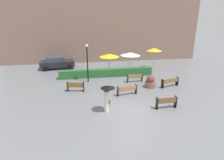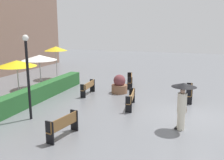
{
  "view_description": "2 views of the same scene",
  "coord_description": "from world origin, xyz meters",
  "px_view_note": "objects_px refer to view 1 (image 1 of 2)",
  "views": [
    {
      "loc": [
        -3.38,
        -12.07,
        6.72
      ],
      "look_at": [
        -0.6,
        4.75,
        0.83
      ],
      "focal_mm": 31.1,
      "sensor_mm": 36.0,
      "label": 1
    },
    {
      "loc": [
        -11.89,
        -0.17,
        4.23
      ],
      "look_at": [
        0.07,
        3.95,
        1.5
      ],
      "focal_mm": 39.99,
      "sensor_mm": 36.0,
      "label": 2
    }
  ],
  "objects_px": {
    "patio_umbrella_white": "(130,54)",
    "bench_far_right": "(170,82)",
    "bench_back_row": "(135,77)",
    "pedestrian_with_umbrella": "(107,95)",
    "bench_far_left": "(76,86)",
    "patio_umbrella_yellow_far": "(154,50)",
    "bench_near_right": "(167,102)",
    "planter_pot": "(150,82)",
    "patio_umbrella_yellow": "(109,55)",
    "parked_car": "(57,62)",
    "lamp_post": "(87,59)",
    "bench_mid_center": "(127,89)"
  },
  "relations": [
    {
      "from": "patio_umbrella_white",
      "to": "bench_far_right",
      "type": "bearing_deg",
      "value": -66.68
    },
    {
      "from": "bench_back_row",
      "to": "pedestrian_with_umbrella",
      "type": "bearing_deg",
      "value": -122.09
    },
    {
      "from": "bench_far_left",
      "to": "patio_umbrella_yellow_far",
      "type": "xyz_separation_m",
      "value": [
        9.64,
        6.14,
        1.94
      ]
    },
    {
      "from": "bench_far_left",
      "to": "bench_near_right",
      "type": "xyz_separation_m",
      "value": [
        6.68,
        -4.44,
        0.01
      ]
    },
    {
      "from": "bench_near_right",
      "to": "planter_pot",
      "type": "xyz_separation_m",
      "value": [
        0.34,
        4.37,
        -0.02
      ]
    },
    {
      "from": "bench_back_row",
      "to": "bench_near_right",
      "type": "relative_size",
      "value": 1.03
    },
    {
      "from": "bench_far_left",
      "to": "pedestrian_with_umbrella",
      "type": "relative_size",
      "value": 0.8
    },
    {
      "from": "bench_far_right",
      "to": "patio_umbrella_yellow",
      "type": "bearing_deg",
      "value": 132.57
    },
    {
      "from": "patio_umbrella_white",
      "to": "parked_car",
      "type": "height_order",
      "value": "patio_umbrella_white"
    },
    {
      "from": "bench_far_left",
      "to": "parked_car",
      "type": "xyz_separation_m",
      "value": [
        -2.42,
        8.14,
        0.3
      ]
    },
    {
      "from": "bench_far_left",
      "to": "patio_umbrella_yellow",
      "type": "relative_size",
      "value": 0.69
    },
    {
      "from": "bench_back_row",
      "to": "bench_far_left",
      "type": "bearing_deg",
      "value": -164.58
    },
    {
      "from": "planter_pot",
      "to": "patio_umbrella_yellow",
      "type": "xyz_separation_m",
      "value": [
        -3.16,
        5.29,
        1.6
      ]
    },
    {
      "from": "patio_umbrella_yellow",
      "to": "patio_umbrella_yellow_far",
      "type": "relative_size",
      "value": 0.87
    },
    {
      "from": "bench_far_right",
      "to": "parked_car",
      "type": "distance_m",
      "value": 14.14
    },
    {
      "from": "bench_far_right",
      "to": "bench_near_right",
      "type": "bearing_deg",
      "value": -118.39
    },
    {
      "from": "bench_far_left",
      "to": "lamp_post",
      "type": "relative_size",
      "value": 0.41
    },
    {
      "from": "lamp_post",
      "to": "patio_umbrella_white",
      "type": "bearing_deg",
      "value": 30.21
    },
    {
      "from": "bench_back_row",
      "to": "parked_car",
      "type": "height_order",
      "value": "parked_car"
    },
    {
      "from": "bench_far_right",
      "to": "lamp_post",
      "type": "height_order",
      "value": "lamp_post"
    },
    {
      "from": "planter_pot",
      "to": "parked_car",
      "type": "distance_m",
      "value": 12.52
    },
    {
      "from": "bench_mid_center",
      "to": "parked_car",
      "type": "bearing_deg",
      "value": 125.09
    },
    {
      "from": "patio_umbrella_yellow",
      "to": "bench_far_left",
      "type": "bearing_deg",
      "value": -126.48
    },
    {
      "from": "pedestrian_with_umbrella",
      "to": "patio_umbrella_white",
      "type": "relative_size",
      "value": 0.84
    },
    {
      "from": "pedestrian_with_umbrella",
      "to": "patio_umbrella_yellow_far",
      "type": "bearing_deg",
      "value": 54.64
    },
    {
      "from": "planter_pot",
      "to": "bench_far_right",
      "type": "bearing_deg",
      "value": -6.66
    },
    {
      "from": "parked_car",
      "to": "bench_far_right",
      "type": "bearing_deg",
      "value": -36.64
    },
    {
      "from": "bench_far_left",
      "to": "bench_near_right",
      "type": "distance_m",
      "value": 8.02
    },
    {
      "from": "patio_umbrella_yellow_far",
      "to": "parked_car",
      "type": "height_order",
      "value": "patio_umbrella_yellow_far"
    },
    {
      "from": "bench_back_row",
      "to": "patio_umbrella_yellow_far",
      "type": "relative_size",
      "value": 0.63
    },
    {
      "from": "planter_pot",
      "to": "patio_umbrella_yellow_far",
      "type": "relative_size",
      "value": 0.45
    },
    {
      "from": "bench_back_row",
      "to": "patio_umbrella_yellow",
      "type": "bearing_deg",
      "value": 120.63
    },
    {
      "from": "planter_pot",
      "to": "patio_umbrella_yellow_far",
      "type": "xyz_separation_m",
      "value": [
        2.62,
        6.21,
        1.95
      ]
    },
    {
      "from": "lamp_post",
      "to": "patio_umbrella_yellow_far",
      "type": "bearing_deg",
      "value": 23.74
    },
    {
      "from": "bench_near_right",
      "to": "patio_umbrella_yellow_far",
      "type": "bearing_deg",
      "value": 74.36
    },
    {
      "from": "bench_near_right",
      "to": "patio_umbrella_yellow",
      "type": "xyz_separation_m",
      "value": [
        -2.82,
        9.66,
        1.59
      ]
    },
    {
      "from": "bench_back_row",
      "to": "lamp_post",
      "type": "relative_size",
      "value": 0.43
    },
    {
      "from": "bench_far_right",
      "to": "planter_pot",
      "type": "bearing_deg",
      "value": 173.34
    },
    {
      "from": "lamp_post",
      "to": "parked_car",
      "type": "xyz_separation_m",
      "value": [
        -3.65,
        5.71,
        -1.56
      ]
    },
    {
      "from": "bench_back_row",
      "to": "patio_umbrella_white",
      "type": "height_order",
      "value": "patio_umbrella_white"
    },
    {
      "from": "lamp_post",
      "to": "bench_near_right",
      "type": "bearing_deg",
      "value": -51.6
    },
    {
      "from": "bench_mid_center",
      "to": "patio_umbrella_yellow",
      "type": "height_order",
      "value": "patio_umbrella_yellow"
    },
    {
      "from": "bench_far_right",
      "to": "patio_umbrella_white",
      "type": "distance_m",
      "value": 6.48
    },
    {
      "from": "bench_far_right",
      "to": "lamp_post",
      "type": "distance_m",
      "value": 8.37
    },
    {
      "from": "bench_far_left",
      "to": "lamp_post",
      "type": "xyz_separation_m",
      "value": [
        1.23,
        2.43,
        1.86
      ]
    },
    {
      "from": "planter_pot",
      "to": "bench_far_left",
      "type": "bearing_deg",
      "value": 179.4
    },
    {
      "from": "pedestrian_with_umbrella",
      "to": "bench_far_left",
      "type": "bearing_deg",
      "value": 118.03
    },
    {
      "from": "bench_far_left",
      "to": "patio_umbrella_yellow_far",
      "type": "bearing_deg",
      "value": 32.46
    },
    {
      "from": "bench_far_left",
      "to": "bench_near_right",
      "type": "height_order",
      "value": "bench_near_right"
    },
    {
      "from": "patio_umbrella_yellow",
      "to": "bench_back_row",
      "type": "bearing_deg",
      "value": -59.37
    }
  ]
}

